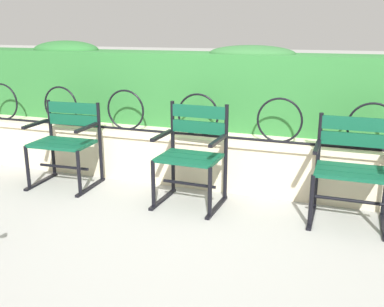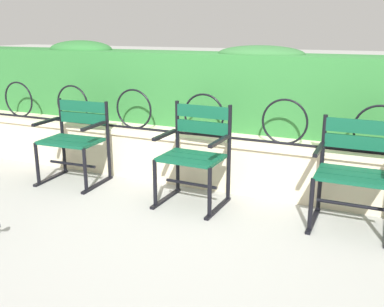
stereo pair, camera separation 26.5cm
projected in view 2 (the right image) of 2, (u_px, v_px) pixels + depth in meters
The scene contains 7 objects.
ground_plane at pixel (183, 223), 3.60m from camera, with size 60.00×60.00×0.00m, color #9E9E99.
stone_wall at pixel (224, 161), 4.38m from camera, with size 8.25×0.41×0.52m.
iron_arch_fence at pixel (206, 118), 4.26m from camera, with size 7.69×0.02×0.42m.
hedge_row at pixel (240, 89), 4.62m from camera, with size 8.08×0.60×0.88m.
park_chair_left at pixel (75, 138), 4.50m from camera, with size 0.63×0.55×0.82m.
park_chair_centre at pixel (195, 153), 3.93m from camera, with size 0.58×0.54×0.89m.
park_chair_right at pixel (355, 170), 3.46m from camera, with size 0.60×0.52×0.86m.
Camera 2 is at (1.41, -2.99, 1.54)m, focal length 41.29 mm.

